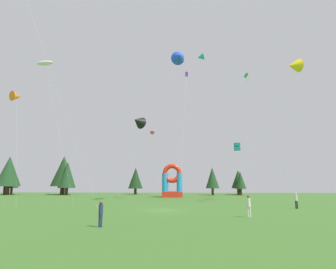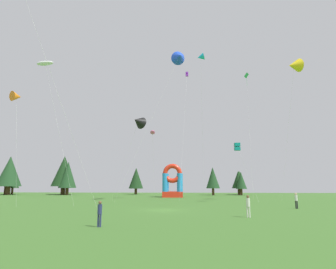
{
  "view_description": "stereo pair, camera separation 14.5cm",
  "coord_description": "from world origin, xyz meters",
  "px_view_note": "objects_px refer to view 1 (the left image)",
  "views": [
    {
      "loc": [
        2.3,
        -32.0,
        2.85
      ],
      "look_at": [
        0.0,
        9.33,
        9.91
      ],
      "focal_mm": 30.77,
      "sensor_mm": 36.0,
      "label": 1
    },
    {
      "loc": [
        2.44,
        -32.0,
        2.85
      ],
      "look_at": [
        0.0,
        9.33,
        9.91
      ],
      "focal_mm": 30.77,
      "sensor_mm": 36.0,
      "label": 2
    }
  ],
  "objects_px": {
    "kite_yellow_delta": "(294,66)",
    "kite_cyan_delta": "(201,57)",
    "inflatable_red_slide": "(172,185)",
    "kite_teal_box": "(237,147)",
    "kite_orange_delta": "(16,96)",
    "person_far_side": "(101,211)",
    "kite_blue_delta": "(179,57)",
    "kite_black_delta": "(138,121)",
    "person_midfield": "(249,204)",
    "kite_pink_parafoil": "(152,132)",
    "person_left_edge": "(296,199)",
    "kite_purple_box": "(187,75)",
    "kite_white_parafoil": "(45,63)",
    "kite_green_diamond": "(247,77)"
  },
  "relations": [
    {
      "from": "kite_yellow_delta",
      "to": "kite_black_delta",
      "type": "bearing_deg",
      "value": 178.11
    },
    {
      "from": "person_left_edge",
      "to": "person_midfield",
      "type": "relative_size",
      "value": 0.96
    },
    {
      "from": "kite_pink_parafoil",
      "to": "person_midfield",
      "type": "distance_m",
      "value": 32.65
    },
    {
      "from": "kite_pink_parafoil",
      "to": "inflatable_red_slide",
      "type": "relative_size",
      "value": 1.86
    },
    {
      "from": "kite_blue_delta",
      "to": "kite_orange_delta",
      "type": "xyz_separation_m",
      "value": [
        -21.52,
        -10.86,
        -10.07
      ]
    },
    {
      "from": "kite_purple_box",
      "to": "person_left_edge",
      "type": "xyz_separation_m",
      "value": [
        12.19,
        -23.71,
        -24.63
      ]
    },
    {
      "from": "kite_blue_delta",
      "to": "kite_black_delta",
      "type": "bearing_deg",
      "value": 175.39
    },
    {
      "from": "kite_purple_box",
      "to": "person_left_edge",
      "type": "bearing_deg",
      "value": -62.79
    },
    {
      "from": "kite_pink_parafoil",
      "to": "person_midfield",
      "type": "bearing_deg",
      "value": -67.93
    },
    {
      "from": "kite_purple_box",
      "to": "person_midfield",
      "type": "distance_m",
      "value": 41.35
    },
    {
      "from": "kite_white_parafoil",
      "to": "kite_yellow_delta",
      "type": "xyz_separation_m",
      "value": [
        37.46,
        9.72,
        2.93
      ]
    },
    {
      "from": "kite_green_diamond",
      "to": "kite_cyan_delta",
      "type": "relative_size",
      "value": 1.02
    },
    {
      "from": "kite_black_delta",
      "to": "person_left_edge",
      "type": "bearing_deg",
      "value": -30.83
    },
    {
      "from": "kite_purple_box",
      "to": "person_midfield",
      "type": "xyz_separation_m",
      "value": [
        4.77,
        -32.91,
        -24.59
      ]
    },
    {
      "from": "kite_green_diamond",
      "to": "person_midfield",
      "type": "bearing_deg",
      "value": -103.41
    },
    {
      "from": "kite_orange_delta",
      "to": "kite_cyan_delta",
      "type": "relative_size",
      "value": 0.58
    },
    {
      "from": "kite_blue_delta",
      "to": "kite_orange_delta",
      "type": "distance_m",
      "value": 26.12
    },
    {
      "from": "kite_white_parafoil",
      "to": "inflatable_red_slide",
      "type": "bearing_deg",
      "value": 56.87
    },
    {
      "from": "kite_orange_delta",
      "to": "kite_black_delta",
      "type": "relative_size",
      "value": 1.05
    },
    {
      "from": "kite_blue_delta",
      "to": "inflatable_red_slide",
      "type": "height_order",
      "value": "kite_blue_delta"
    },
    {
      "from": "kite_orange_delta",
      "to": "person_midfield",
      "type": "bearing_deg",
      "value": -19.99
    },
    {
      "from": "kite_blue_delta",
      "to": "inflatable_red_slide",
      "type": "distance_m",
      "value": 26.66
    },
    {
      "from": "person_left_edge",
      "to": "kite_purple_box",
      "type": "bearing_deg",
      "value": 106.11
    },
    {
      "from": "kite_white_parafoil",
      "to": "kite_black_delta",
      "type": "bearing_deg",
      "value": 42.93
    },
    {
      "from": "person_left_edge",
      "to": "kite_white_parafoil",
      "type": "bearing_deg",
      "value": 165.83
    },
    {
      "from": "kite_pink_parafoil",
      "to": "person_left_edge",
      "type": "distance_m",
      "value": 29.26
    },
    {
      "from": "kite_purple_box",
      "to": "kite_pink_parafoil",
      "type": "bearing_deg",
      "value": -145.96
    },
    {
      "from": "kite_purple_box",
      "to": "inflatable_red_slide",
      "type": "height_order",
      "value": "kite_purple_box"
    },
    {
      "from": "kite_white_parafoil",
      "to": "person_left_edge",
      "type": "xyz_separation_m",
      "value": [
        31.99,
        -1.72,
        -18.17
      ]
    },
    {
      "from": "kite_yellow_delta",
      "to": "person_midfield",
      "type": "distance_m",
      "value": 32.18
    },
    {
      "from": "kite_green_diamond",
      "to": "kite_pink_parafoil",
      "type": "xyz_separation_m",
      "value": [
        -19.65,
        -5.81,
        -12.91
      ]
    },
    {
      "from": "person_left_edge",
      "to": "person_far_side",
      "type": "distance_m",
      "value": 24.02
    },
    {
      "from": "kite_yellow_delta",
      "to": "kite_cyan_delta",
      "type": "bearing_deg",
      "value": 171.73
    },
    {
      "from": "inflatable_red_slide",
      "to": "kite_teal_box",
      "type": "bearing_deg",
      "value": -57.25
    },
    {
      "from": "kite_blue_delta",
      "to": "person_midfield",
      "type": "height_order",
      "value": "kite_blue_delta"
    },
    {
      "from": "person_far_side",
      "to": "person_midfield",
      "type": "relative_size",
      "value": 0.91
    },
    {
      "from": "kite_cyan_delta",
      "to": "person_far_side",
      "type": "relative_size",
      "value": 15.22
    },
    {
      "from": "kite_green_diamond",
      "to": "kite_yellow_delta",
      "type": "xyz_separation_m",
      "value": [
        4.75,
        -13.54,
        -3.24
      ]
    },
    {
      "from": "kite_teal_box",
      "to": "person_far_side",
      "type": "bearing_deg",
      "value": -118.47
    },
    {
      "from": "kite_black_delta",
      "to": "inflatable_red_slide",
      "type": "bearing_deg",
      "value": 70.7
    },
    {
      "from": "kite_purple_box",
      "to": "kite_black_delta",
      "type": "xyz_separation_m",
      "value": [
        -8.42,
        -11.41,
        -12.5
      ]
    },
    {
      "from": "person_left_edge",
      "to": "person_far_side",
      "type": "relative_size",
      "value": 1.05
    },
    {
      "from": "kite_green_diamond",
      "to": "person_left_edge",
      "type": "bearing_deg",
      "value": -91.66
    },
    {
      "from": "kite_green_diamond",
      "to": "kite_yellow_delta",
      "type": "bearing_deg",
      "value": -70.68
    },
    {
      "from": "kite_pink_parafoil",
      "to": "person_left_edge",
      "type": "relative_size",
      "value": 7.26
    },
    {
      "from": "kite_green_diamond",
      "to": "kite_orange_delta",
      "type": "bearing_deg",
      "value": -146.09
    },
    {
      "from": "person_left_edge",
      "to": "inflatable_red_slide",
      "type": "xyz_separation_m",
      "value": [
        -15.43,
        27.08,
        1.57
      ]
    },
    {
      "from": "kite_orange_delta",
      "to": "inflatable_red_slide",
      "type": "xyz_separation_m",
      "value": [
        19.69,
        26.2,
        -11.65
      ]
    },
    {
      "from": "person_far_side",
      "to": "kite_blue_delta",
      "type": "bearing_deg",
      "value": 96.08
    },
    {
      "from": "kite_purple_box",
      "to": "kite_blue_delta",
      "type": "height_order",
      "value": "kite_purple_box"
    }
  ]
}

